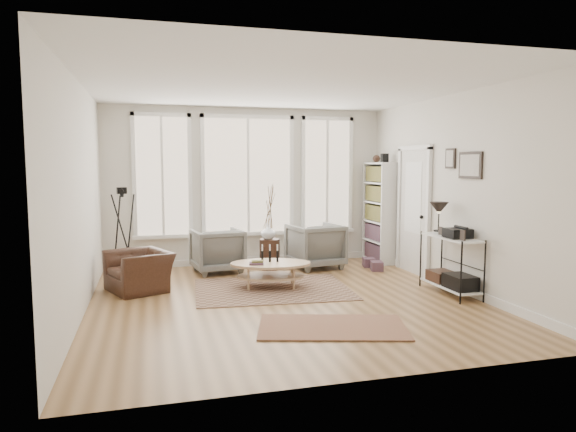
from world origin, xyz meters
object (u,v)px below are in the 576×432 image
object	(u,v)px
armchair_left	(217,250)
side_table	(270,229)
coffee_table	(270,268)
accent_chair	(139,271)
low_shelf	(451,259)
bookcase	(379,212)
armchair_right	(315,246)

from	to	relation	value
armchair_left	side_table	distance (m)	1.00
coffee_table	armchair_left	size ratio (longest dim) A/B	1.60
coffee_table	accent_chair	bearing A→B (deg)	170.53
low_shelf	coffee_table	distance (m)	2.64
bookcase	armchair_right	bearing A→B (deg)	-170.89
bookcase	side_table	size ratio (longest dim) A/B	1.36
coffee_table	armchair_left	xyz separation A→B (m)	(-0.63, 1.33, 0.08)
low_shelf	accent_chair	distance (m)	4.54
armchair_right	accent_chair	size ratio (longest dim) A/B	0.98
coffee_table	low_shelf	bearing A→B (deg)	-23.28
armchair_left	accent_chair	bearing A→B (deg)	30.47
coffee_table	armchair_right	size ratio (longest dim) A/B	1.51
armchair_right	low_shelf	bearing A→B (deg)	109.61
armchair_right	accent_chair	xyz separation A→B (m)	(-3.04, -0.94, -0.11)
armchair_left	side_table	world-z (taller)	side_table
bookcase	coffee_table	size ratio (longest dim) A/B	1.55
low_shelf	armchair_right	world-z (taller)	low_shelf
low_shelf	bookcase	bearing A→B (deg)	88.72
coffee_table	armchair_left	bearing A→B (deg)	115.35
side_table	accent_chair	world-z (taller)	side_table
armchair_left	armchair_right	world-z (taller)	armchair_right
bookcase	low_shelf	size ratio (longest dim) A/B	1.58
bookcase	armchair_right	size ratio (longest dim) A/B	2.33
armchair_left	side_table	size ratio (longest dim) A/B	0.55
coffee_table	side_table	xyz separation A→B (m)	(0.30, 1.35, 0.43)
low_shelf	accent_chair	xyz separation A→B (m)	(-4.33, 1.36, -0.22)
side_table	armchair_right	bearing A→B (deg)	-5.75
low_shelf	accent_chair	world-z (taller)	low_shelf
armchair_left	accent_chair	size ratio (longest dim) A/B	0.92
armchair_right	accent_chair	world-z (taller)	armchair_right
armchair_right	bookcase	bearing A→B (deg)	179.45
coffee_table	accent_chair	world-z (taller)	accent_chair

